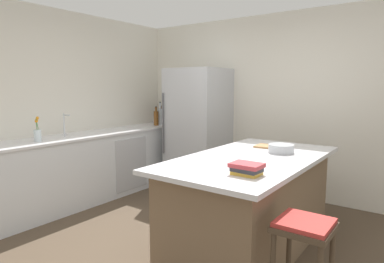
# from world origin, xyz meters

# --- Properties ---
(ground_plane) EXTENTS (7.20, 7.20, 0.00)m
(ground_plane) POSITION_xyz_m (0.00, 0.00, 0.00)
(ground_plane) COLOR #4C3D2D
(wall_rear) EXTENTS (6.00, 0.10, 2.60)m
(wall_rear) POSITION_xyz_m (0.00, 2.25, 1.30)
(wall_rear) COLOR silver
(wall_rear) RESTS_ON ground_plane
(wall_left) EXTENTS (0.10, 6.00, 2.60)m
(wall_left) POSITION_xyz_m (-2.45, 0.00, 1.30)
(wall_left) COLOR silver
(wall_left) RESTS_ON ground_plane
(counter_run_left) EXTENTS (0.64, 3.16, 0.93)m
(counter_run_left) POSITION_xyz_m (-2.10, 0.54, 0.47)
(counter_run_left) COLOR silver
(counter_run_left) RESTS_ON ground_plane
(kitchen_island) EXTENTS (1.09, 2.07, 0.91)m
(kitchen_island) POSITION_xyz_m (0.35, 0.46, 0.46)
(kitchen_island) COLOR #7A6047
(kitchen_island) RESTS_ON ground_plane
(refrigerator) EXTENTS (0.83, 0.79, 1.85)m
(refrigerator) POSITION_xyz_m (-1.23, 1.82, 0.92)
(refrigerator) COLOR #B7BABF
(refrigerator) RESTS_ON ground_plane
(bar_stool) EXTENTS (0.36, 0.36, 0.70)m
(bar_stool) POSITION_xyz_m (1.10, -0.26, 0.57)
(bar_stool) COLOR #473828
(bar_stool) RESTS_ON ground_plane
(sink_faucet) EXTENTS (0.15, 0.05, 0.30)m
(sink_faucet) POSITION_xyz_m (-2.14, 0.10, 1.09)
(sink_faucet) COLOR silver
(sink_faucet) RESTS_ON counter_run_left
(flower_vase) EXTENTS (0.08, 0.08, 0.30)m
(flower_vase) POSITION_xyz_m (-2.03, -0.33, 1.03)
(flower_vase) COLOR silver
(flower_vase) RESTS_ON counter_run_left
(syrup_bottle) EXTENTS (0.07, 0.07, 0.31)m
(syrup_bottle) POSITION_xyz_m (-2.13, 1.99, 1.05)
(syrup_bottle) COLOR #5B3319
(syrup_bottle) RESTS_ON counter_run_left
(hot_sauce_bottle) EXTENTS (0.06, 0.06, 0.25)m
(hot_sauce_bottle) POSITION_xyz_m (-2.13, 1.91, 1.03)
(hot_sauce_bottle) COLOR red
(hot_sauce_bottle) RESTS_ON counter_run_left
(soda_bottle) EXTENTS (0.08, 0.08, 0.39)m
(soda_bottle) POSITION_xyz_m (-2.00, 1.81, 1.08)
(soda_bottle) COLOR silver
(soda_bottle) RESTS_ON counter_run_left
(whiskey_bottle) EXTENTS (0.08, 0.08, 0.32)m
(whiskey_bottle) POSITION_xyz_m (-2.01, 1.71, 1.06)
(whiskey_bottle) COLOR brown
(whiskey_bottle) RESTS_ON counter_run_left
(cookbook_stack) EXTENTS (0.24, 0.18, 0.09)m
(cookbook_stack) POSITION_xyz_m (0.62, -0.16, 0.96)
(cookbook_stack) COLOR gold
(cookbook_stack) RESTS_ON kitchen_island
(mixing_bowl) EXTENTS (0.26, 0.26, 0.09)m
(mixing_bowl) POSITION_xyz_m (0.51, 0.82, 0.95)
(mixing_bowl) COLOR #B2B5BA
(mixing_bowl) RESTS_ON kitchen_island
(cutting_board) EXTENTS (0.34, 0.25, 0.02)m
(cutting_board) POSITION_xyz_m (0.30, 1.04, 0.92)
(cutting_board) COLOR #9E7042
(cutting_board) RESTS_ON kitchen_island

